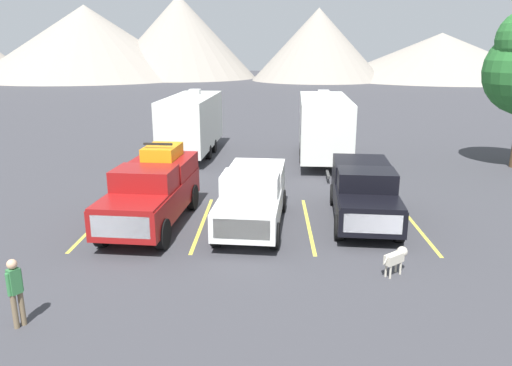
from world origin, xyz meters
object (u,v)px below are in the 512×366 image
pickup_truck_b (253,196)px  person_a (15,288)px  camper_trailer_b (324,124)px  dog (397,257)px  pickup_truck_a (153,189)px  pickup_truck_c (364,191)px  camper_trailer_a (192,122)px

pickup_truck_b → person_a: pickup_truck_b is taller
camper_trailer_b → dog: (0.53, -14.17, -1.44)m
dog → person_a: bearing=-162.4°
pickup_truck_a → dog: size_ratio=7.76×
person_a → pickup_truck_c: bearing=39.4°
pickup_truck_a → pickup_truck_b: pickup_truck_a is taller
pickup_truck_a → camper_trailer_a: camper_trailer_a is taller
camper_trailer_a → dog: (7.85, -15.06, -1.42)m
pickup_truck_b → pickup_truck_c: pickup_truck_b is taller
pickup_truck_c → person_a: size_ratio=3.45×
camper_trailer_a → camper_trailer_b: camper_trailer_b is taller
camper_trailer_b → pickup_truck_a: bearing=-123.8°
pickup_truck_c → camper_trailer_b: (-0.41, 9.76, 0.88)m
person_a → camper_trailer_a: bearing=86.5°
camper_trailer_b → pickup_truck_b: bearing=-108.4°
pickup_truck_b → dog: (4.02, -3.68, -0.55)m
pickup_truck_b → camper_trailer_a: 12.04m
pickup_truck_c → pickup_truck_b: bearing=-169.5°
camper_trailer_b → camper_trailer_a: bearing=173.0°
person_a → dog: size_ratio=2.14×
pickup_truck_b → person_a: (-4.91, -6.51, -0.14)m
pickup_truck_a → pickup_truck_c: (7.35, 0.58, -0.18)m
camper_trailer_a → dog: 17.04m
camper_trailer_b → person_a: 18.99m
dog → camper_trailer_b: bearing=92.1°
pickup_truck_a → camper_trailer_a: (-0.38, 11.24, 0.69)m
pickup_truck_c → camper_trailer_a: bearing=125.9°
pickup_truck_b → pickup_truck_c: bearing=10.5°
pickup_truck_a → person_a: 6.82m
camper_trailer_b → dog: camper_trailer_b is taller
pickup_truck_a → dog: (7.47, -3.82, -0.73)m
pickup_truck_a → dog: bearing=-27.1°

